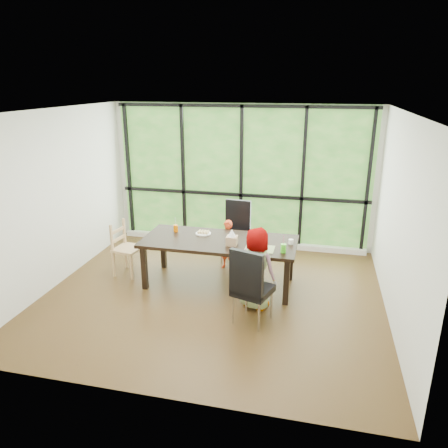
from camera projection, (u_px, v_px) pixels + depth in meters
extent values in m
plane|color=black|center=(213.00, 295.00, 6.40)|extent=(5.00, 5.00, 0.00)
plane|color=silver|center=(242.00, 176.00, 8.04)|extent=(5.00, 0.00, 5.00)
cube|color=#27531C|center=(242.00, 177.00, 8.03)|extent=(4.80, 0.02, 2.65)
cube|color=silver|center=(240.00, 242.00, 8.37)|extent=(4.80, 0.12, 0.10)
cube|color=black|center=(219.00, 262.00, 6.63)|extent=(2.40, 1.09, 0.75)
cube|color=black|center=(235.00, 232.00, 7.45)|extent=(0.50, 0.50, 1.08)
cube|color=black|center=(253.00, 285.00, 5.53)|extent=(0.58, 0.58, 1.08)
cube|color=tan|center=(128.00, 249.00, 6.96)|extent=(0.46, 0.47, 0.90)
imported|color=red|center=(228.00, 245.00, 7.18)|extent=(0.37, 0.30, 0.87)
imported|color=slate|center=(258.00, 269.00, 5.88)|extent=(0.68, 0.57, 1.19)
cube|color=tan|center=(260.00, 249.00, 6.16)|extent=(0.43, 0.31, 0.01)
cylinder|color=white|center=(203.00, 233.00, 6.76)|extent=(0.25, 0.25, 0.02)
cylinder|color=white|center=(258.00, 248.00, 6.16)|extent=(0.25, 0.25, 0.02)
cylinder|color=#E96B00|center=(176.00, 228.00, 6.85)|extent=(0.07, 0.07, 0.11)
cylinder|color=#4BD525|center=(283.00, 248.00, 6.01)|extent=(0.08, 0.08, 0.13)
cylinder|color=white|center=(291.00, 242.00, 6.33)|extent=(0.07, 0.07, 0.08)
cube|color=tan|center=(232.00, 241.00, 6.29)|extent=(0.16, 0.16, 0.14)
cylinder|color=white|center=(175.00, 223.00, 6.82)|extent=(0.01, 0.04, 0.20)
cylinder|color=pink|center=(284.00, 242.00, 5.98)|extent=(0.01, 0.04, 0.20)
cone|color=white|center=(232.00, 233.00, 6.25)|extent=(0.12, 0.12, 0.11)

